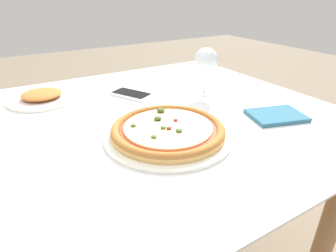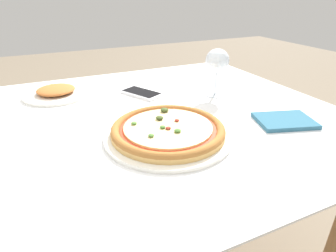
{
  "view_description": "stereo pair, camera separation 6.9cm",
  "coord_description": "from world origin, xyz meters",
  "px_view_note": "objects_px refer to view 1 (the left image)",
  "views": [
    {
      "loc": [
        -0.18,
        -0.67,
        1.08
      ],
      "look_at": [
        0.13,
        -0.14,
        0.78
      ],
      "focal_mm": 30.0,
      "sensor_mm": 36.0,
      "label": 1
    },
    {
      "loc": [
        -0.12,
        -0.7,
        1.08
      ],
      "look_at": [
        0.13,
        -0.14,
        0.78
      ],
      "focal_mm": 30.0,
      "sensor_mm": 36.0,
      "label": 2
    }
  ],
  "objects_px": {
    "wine_glass_far_left": "(206,61)",
    "side_plate": "(42,97)",
    "dining_table": "(102,154)",
    "cell_phone": "(131,94)",
    "pizza_plate": "(168,131)"
  },
  "relations": [
    {
      "from": "pizza_plate",
      "to": "side_plate",
      "type": "xyz_separation_m",
      "value": [
        -0.23,
        0.43,
        -0.0
      ]
    },
    {
      "from": "dining_table",
      "to": "wine_glass_far_left",
      "type": "relative_size",
      "value": 8.76
    },
    {
      "from": "pizza_plate",
      "to": "cell_phone",
      "type": "height_order",
      "value": "pizza_plate"
    },
    {
      "from": "dining_table",
      "to": "pizza_plate",
      "type": "height_order",
      "value": "pizza_plate"
    },
    {
      "from": "wine_glass_far_left",
      "to": "side_plate",
      "type": "xyz_separation_m",
      "value": [
        -0.5,
        0.22,
        -0.1
      ]
    },
    {
      "from": "wine_glass_far_left",
      "to": "side_plate",
      "type": "bearing_deg",
      "value": 155.83
    },
    {
      "from": "side_plate",
      "to": "dining_table",
      "type": "bearing_deg",
      "value": -72.03
    },
    {
      "from": "dining_table",
      "to": "pizza_plate",
      "type": "xyz_separation_m",
      "value": [
        0.13,
        -0.14,
        0.1
      ]
    },
    {
      "from": "dining_table",
      "to": "pizza_plate",
      "type": "bearing_deg",
      "value": -47.04
    },
    {
      "from": "wine_glass_far_left",
      "to": "cell_phone",
      "type": "height_order",
      "value": "wine_glass_far_left"
    },
    {
      "from": "dining_table",
      "to": "cell_phone",
      "type": "bearing_deg",
      "value": 45.15
    },
    {
      "from": "pizza_plate",
      "to": "cell_phone",
      "type": "distance_m",
      "value": 0.32
    },
    {
      "from": "wine_glass_far_left",
      "to": "cell_phone",
      "type": "relative_size",
      "value": 1.0
    },
    {
      "from": "dining_table",
      "to": "wine_glass_far_left",
      "type": "bearing_deg",
      "value": 9.17
    },
    {
      "from": "dining_table",
      "to": "cell_phone",
      "type": "height_order",
      "value": "cell_phone"
    }
  ]
}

